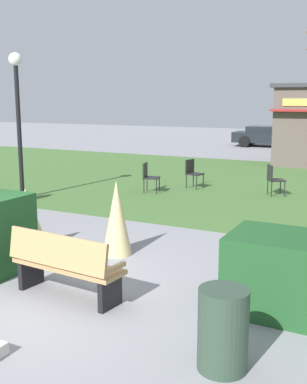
# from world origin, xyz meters

# --- Properties ---
(ground_plane) EXTENTS (80.00, 80.00, 0.00)m
(ground_plane) POSITION_xyz_m (0.00, 0.00, 0.00)
(ground_plane) COLOR gray
(lawn_patch) EXTENTS (36.00, 12.00, 0.01)m
(lawn_patch) POSITION_xyz_m (0.00, 10.13, 0.00)
(lawn_patch) COLOR #446B33
(lawn_patch) RESTS_ON ground_plane
(park_bench) EXTENTS (1.74, 0.65, 0.95)m
(park_bench) POSITION_xyz_m (0.30, -0.02, 0.48)
(park_bench) COLOR tan
(park_bench) RESTS_ON ground_plane
(hedge_right) EXTENTS (1.85, 1.10, 1.02)m
(hedge_right) POSITION_xyz_m (3.32, 0.95, 0.51)
(hedge_right) COLOR #1E4C23
(hedge_right) RESTS_ON ground_plane
(ornamental_grass_behind_left) EXTENTS (0.53, 0.53, 1.34)m
(ornamental_grass_behind_left) POSITION_xyz_m (-0.06, 1.95, 0.67)
(ornamental_grass_behind_left) COLOR #D1BC7F
(ornamental_grass_behind_left) RESTS_ON ground_plane
(ornamental_grass_behind_right) EXTENTS (0.77, 0.77, 1.15)m
(ornamental_grass_behind_right) POSITION_xyz_m (-1.68, 1.44, 0.58)
(ornamental_grass_behind_right) COLOR #D1BC7F
(ornamental_grass_behind_right) RESTS_ON ground_plane
(lamppost_mid) EXTENTS (0.36, 0.36, 3.97)m
(lamppost_mid) POSITION_xyz_m (-5.05, 4.99, 2.51)
(lamppost_mid) COLOR black
(lamppost_mid) RESTS_ON ground_plane
(trash_bin) EXTENTS (0.52, 0.52, 0.86)m
(trash_bin) POSITION_xyz_m (2.85, -0.72, 0.43)
(trash_bin) COLOR #2D4233
(trash_bin) RESTS_ON ground_plane
(cafe_chair_west) EXTENTS (0.52, 0.52, 0.89)m
(cafe_chair_west) POSITION_xyz_m (-1.40, 8.66, 0.53)
(cafe_chair_west) COLOR black
(cafe_chair_west) RESTS_ON ground_plane
(cafe_chair_east) EXTENTS (0.60, 0.60, 0.89)m
(cafe_chair_east) POSITION_xyz_m (1.15, 8.58, 0.53)
(cafe_chair_east) COLOR black
(cafe_chair_east) RESTS_ON ground_plane
(cafe_chair_center) EXTENTS (0.53, 0.53, 0.89)m
(cafe_chair_center) POSITION_xyz_m (-2.26, 7.35, 0.53)
(cafe_chair_center) COLOR black
(cafe_chair_center) RESTS_ON ground_plane
(parked_car_west_slot) EXTENTS (4.27, 2.20, 1.20)m
(parked_car_west_slot) POSITION_xyz_m (-2.53, 23.15, 0.64)
(parked_car_west_slot) COLOR black
(parked_car_west_slot) RESTS_ON ground_plane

